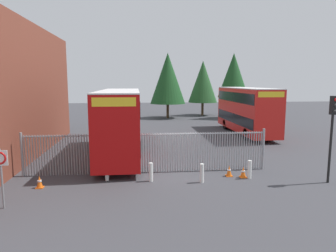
# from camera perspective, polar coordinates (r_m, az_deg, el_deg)

# --- Properties ---
(ground_plane) EXTENTS (100.00, 100.00, 0.00)m
(ground_plane) POSITION_cam_1_polar(r_m,az_deg,el_deg) (25.01, -0.95, -3.24)
(ground_plane) COLOR #3D3D42
(palisade_fence) EXTENTS (13.33, 0.14, 2.35)m
(palisade_fence) POSITION_cam_1_polar(r_m,az_deg,el_deg) (16.86, -3.86, -4.76)
(palisade_fence) COLOR gray
(palisade_fence) RESTS_ON ground
(double_decker_bus_near_gate) EXTENTS (2.54, 10.81, 4.42)m
(double_decker_bus_near_gate) POSITION_cam_1_polar(r_m,az_deg,el_deg) (20.56, -8.88, 1.02)
(double_decker_bus_near_gate) COLOR #B70C0C
(double_decker_bus_near_gate) RESTS_ON ground
(double_decker_bus_behind_fence_left) EXTENTS (2.54, 10.81, 4.42)m
(double_decker_bus_behind_fence_left) POSITION_cam_1_polar(r_m,az_deg,el_deg) (30.30, 14.33, 3.14)
(double_decker_bus_behind_fence_left) COLOR red
(double_decker_bus_behind_fence_left) RESTS_ON ground
(bollard_near_left) EXTENTS (0.20, 0.20, 0.95)m
(bollard_near_left) POSITION_cam_1_polar(r_m,az_deg,el_deg) (15.95, -11.30, -8.29)
(bollard_near_left) COLOR silver
(bollard_near_left) RESTS_ON ground
(bollard_center_front) EXTENTS (0.20, 0.20, 0.95)m
(bollard_center_front) POSITION_cam_1_polar(r_m,az_deg,el_deg) (15.56, -3.21, -8.56)
(bollard_center_front) COLOR silver
(bollard_center_front) RESTS_ON ground
(bollard_near_right) EXTENTS (0.20, 0.20, 0.95)m
(bollard_near_right) POSITION_cam_1_polar(r_m,az_deg,el_deg) (15.44, 6.33, -8.73)
(bollard_near_right) COLOR silver
(bollard_near_right) RESTS_ON ground
(bollard_far_right) EXTENTS (0.20, 0.20, 0.95)m
(bollard_far_right) POSITION_cam_1_polar(r_m,az_deg,el_deg) (16.52, 14.95, -7.83)
(bollard_far_right) COLOR silver
(bollard_far_right) RESTS_ON ground
(traffic_cone_by_gate) EXTENTS (0.34, 0.34, 0.59)m
(traffic_cone_by_gate) POSITION_cam_1_polar(r_m,az_deg,el_deg) (15.86, -22.80, -9.58)
(traffic_cone_by_gate) COLOR orange
(traffic_cone_by_gate) RESTS_ON ground
(traffic_cone_mid_forecourt) EXTENTS (0.34, 0.34, 0.59)m
(traffic_cone_mid_forecourt) POSITION_cam_1_polar(r_m,az_deg,el_deg) (16.65, 13.83, -8.33)
(traffic_cone_mid_forecourt) COLOR orange
(traffic_cone_mid_forecourt) RESTS_ON ground
(traffic_cone_near_kerb) EXTENTS (0.34, 0.34, 0.59)m
(traffic_cone_near_kerb) POSITION_cam_1_polar(r_m,az_deg,el_deg) (16.70, 11.31, -8.20)
(traffic_cone_near_kerb) COLOR orange
(traffic_cone_near_kerb) RESTS_ON ground
(speed_limit_sign_post) EXTENTS (0.60, 0.14, 2.40)m
(speed_limit_sign_post) POSITION_cam_1_polar(r_m,az_deg,el_deg) (13.59, -28.77, -6.37)
(speed_limit_sign_post) COLOR slate
(speed_limit_sign_post) RESTS_ON ground
(traffic_light_kerbside) EXTENTS (0.28, 0.33, 4.30)m
(traffic_light_kerbside) POSITION_cam_1_polar(r_m,az_deg,el_deg) (16.79, 28.28, 0.47)
(traffic_light_kerbside) COLOR black
(traffic_light_kerbside) RESTS_ON ground
(tree_tall_back) EXTENTS (4.28, 4.28, 8.08)m
(tree_tall_back) POSITION_cam_1_polar(r_m,az_deg,el_deg) (46.09, 6.51, 8.20)
(tree_tall_back) COLOR #4C3823
(tree_tall_back) RESTS_ON ground
(tree_short_side) EXTENTS (4.12, 4.12, 8.79)m
(tree_short_side) POSITION_cam_1_polar(r_m,az_deg,el_deg) (42.64, 12.09, 9.19)
(tree_short_side) COLOR #4C3823
(tree_short_side) RESTS_ON ground
(tree_mid_row) EXTENTS (4.82, 4.82, 8.90)m
(tree_mid_row) POSITION_cam_1_polar(r_m,az_deg,el_deg) (42.36, -0.05, 8.85)
(tree_mid_row) COLOR #4C3823
(tree_mid_row) RESTS_ON ground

